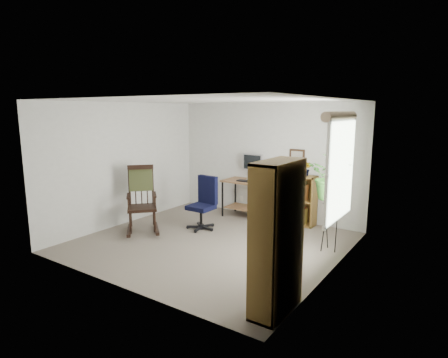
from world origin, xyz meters
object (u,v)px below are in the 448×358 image
Objects in this scene: office_chair at (201,203)px; rocking_chair at (142,199)px; low_bookshelf at (292,199)px; tall_bookshelf at (277,238)px; desk at (249,199)px.

rocking_chair is (-0.81, -0.74, 0.12)m from office_chair.
low_bookshelf is (2.09, 2.07, -0.13)m from rocking_chair.
rocking_chair is 2.95m from low_bookshelf.
low_bookshelf is 3.47m from tall_bookshelf.
desk is 1.07× the size of office_chair.
office_chair is at bearing -4.39° from rocking_chair.
office_chair is 1.10m from rocking_chair.
desk is at bearing -172.67° from low_bookshelf.
rocking_chair is 0.73× the size of tall_bookshelf.
tall_bookshelf reaches higher than rocking_chair.
desk is 3.81m from tall_bookshelf.
rocking_chair is 3.52m from tall_bookshelf.
office_chair is (-0.35, -1.21, 0.12)m from desk.
office_chair reaches higher than low_bookshelf.
office_chair is at bearing -106.14° from desk.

